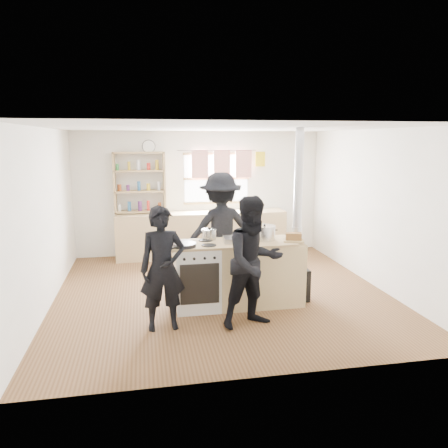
{
  "coord_description": "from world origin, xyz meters",
  "views": [
    {
      "loc": [
        -1.16,
        -6.35,
        2.33
      ],
      "look_at": [
        0.02,
        -0.1,
        1.1
      ],
      "focal_mm": 35.0,
      "sensor_mm": 36.0,
      "label": 1
    }
  ],
  "objects_px": {
    "person_near_right": "(254,262)",
    "person_far": "(221,230)",
    "thermos": "(255,204)",
    "person_near_left": "(163,269)",
    "stockpot_counter": "(264,233)",
    "bread_board": "(294,238)",
    "roast_tray": "(235,239)",
    "stockpot_stove": "(209,234)",
    "cooking_island": "(238,273)",
    "flue_heater": "(296,256)",
    "skillet_greens": "(184,245)"
  },
  "relations": [
    {
      "from": "person_near_right",
      "to": "person_far",
      "type": "distance_m",
      "value": 1.64
    },
    {
      "from": "thermos",
      "to": "person_near_left",
      "type": "bearing_deg",
      "value": -121.31
    },
    {
      "from": "stockpot_counter",
      "to": "bread_board",
      "type": "distance_m",
      "value": 0.41
    },
    {
      "from": "roast_tray",
      "to": "person_far",
      "type": "height_order",
      "value": "person_far"
    },
    {
      "from": "stockpot_stove",
      "to": "person_far",
      "type": "height_order",
      "value": "person_far"
    },
    {
      "from": "cooking_island",
      "to": "thermos",
      "type": "bearing_deg",
      "value": 70.81
    },
    {
      "from": "stockpot_stove",
      "to": "person_near_right",
      "type": "relative_size",
      "value": 0.13
    },
    {
      "from": "bread_board",
      "to": "person_near_left",
      "type": "xyz_separation_m",
      "value": [
        -1.85,
        -0.48,
        -0.21
      ]
    },
    {
      "from": "cooking_island",
      "to": "roast_tray",
      "type": "bearing_deg",
      "value": -179.66
    },
    {
      "from": "flue_heater",
      "to": "person_near_left",
      "type": "height_order",
      "value": "flue_heater"
    },
    {
      "from": "thermos",
      "to": "flue_heater",
      "type": "height_order",
      "value": "flue_heater"
    },
    {
      "from": "stockpot_stove",
      "to": "bread_board",
      "type": "relative_size",
      "value": 0.65
    },
    {
      "from": "skillet_greens",
      "to": "stockpot_stove",
      "type": "distance_m",
      "value": 0.54
    },
    {
      "from": "flue_heater",
      "to": "person_far",
      "type": "xyz_separation_m",
      "value": [
        -0.96,
        0.85,
        0.26
      ]
    },
    {
      "from": "person_far",
      "to": "stockpot_stove",
      "type": "bearing_deg",
      "value": 61.15
    },
    {
      "from": "roast_tray",
      "to": "flue_heater",
      "type": "xyz_separation_m",
      "value": [
        0.92,
        0.06,
        -0.31
      ]
    },
    {
      "from": "skillet_greens",
      "to": "flue_heater",
      "type": "xyz_separation_m",
      "value": [
        1.65,
        0.22,
        -0.3
      ]
    },
    {
      "from": "thermos",
      "to": "person_near_right",
      "type": "xyz_separation_m",
      "value": [
        -0.93,
        -3.49,
        -0.22
      ]
    },
    {
      "from": "thermos",
      "to": "person_near_right",
      "type": "height_order",
      "value": "person_near_right"
    },
    {
      "from": "person_near_left",
      "to": "stockpot_counter",
      "type": "bearing_deg",
      "value": 19.2
    },
    {
      "from": "stockpot_counter",
      "to": "person_far",
      "type": "distance_m",
      "value": 1.0
    },
    {
      "from": "roast_tray",
      "to": "stockpot_stove",
      "type": "xyz_separation_m",
      "value": [
        -0.34,
        0.21,
        0.04
      ]
    },
    {
      "from": "cooking_island",
      "to": "roast_tray",
      "type": "distance_m",
      "value": 0.5
    },
    {
      "from": "flue_heater",
      "to": "stockpot_stove",
      "type": "bearing_deg",
      "value": 173.13
    },
    {
      "from": "roast_tray",
      "to": "skillet_greens",
      "type": "bearing_deg",
      "value": -167.56
    },
    {
      "from": "cooking_island",
      "to": "flue_heater",
      "type": "xyz_separation_m",
      "value": [
        0.87,
        0.06,
        0.19
      ]
    },
    {
      "from": "stockpot_counter",
      "to": "bread_board",
      "type": "height_order",
      "value": "stockpot_counter"
    },
    {
      "from": "skillet_greens",
      "to": "stockpot_stove",
      "type": "xyz_separation_m",
      "value": [
        0.39,
        0.37,
        0.05
      ]
    },
    {
      "from": "stockpot_counter",
      "to": "person_near_right",
      "type": "distance_m",
      "value": 0.86
    },
    {
      "from": "cooking_island",
      "to": "stockpot_counter",
      "type": "xyz_separation_m",
      "value": [
        0.38,
        0.04,
        0.57
      ]
    },
    {
      "from": "stockpot_counter",
      "to": "stockpot_stove",
      "type": "bearing_deg",
      "value": 167.27
    },
    {
      "from": "roast_tray",
      "to": "stockpot_counter",
      "type": "distance_m",
      "value": 0.44
    },
    {
      "from": "skillet_greens",
      "to": "person_far",
      "type": "distance_m",
      "value": 1.27
    },
    {
      "from": "person_near_left",
      "to": "person_near_right",
      "type": "bearing_deg",
      "value": -10.47
    },
    {
      "from": "person_near_left",
      "to": "cooking_island",
      "type": "bearing_deg",
      "value": 24.65
    },
    {
      "from": "stockpot_counter",
      "to": "person_near_right",
      "type": "bearing_deg",
      "value": -114.61
    },
    {
      "from": "cooking_island",
      "to": "skillet_greens",
      "type": "xyz_separation_m",
      "value": [
        -0.77,
        -0.16,
        0.49
      ]
    },
    {
      "from": "thermos",
      "to": "flue_heater",
      "type": "xyz_separation_m",
      "value": [
        -0.09,
        -2.71,
        -0.39
      ]
    },
    {
      "from": "skillet_greens",
      "to": "stockpot_counter",
      "type": "height_order",
      "value": "stockpot_counter"
    },
    {
      "from": "bread_board",
      "to": "stockpot_counter",
      "type": "bearing_deg",
      "value": 157.29
    },
    {
      "from": "stockpot_stove",
      "to": "bread_board",
      "type": "height_order",
      "value": "stockpot_stove"
    },
    {
      "from": "stockpot_stove",
      "to": "bread_board",
      "type": "bearing_deg",
      "value": -16.14
    },
    {
      "from": "bread_board",
      "to": "roast_tray",
      "type": "bearing_deg",
      "value": 171.57
    },
    {
      "from": "flue_heater",
      "to": "person_near_left",
      "type": "xyz_separation_m",
      "value": [
        -1.96,
        -0.66,
        0.12
      ]
    },
    {
      "from": "flue_heater",
      "to": "thermos",
      "type": "bearing_deg",
      "value": 88.11
    },
    {
      "from": "thermos",
      "to": "roast_tray",
      "type": "relative_size",
      "value": 0.85
    },
    {
      "from": "cooking_island",
      "to": "person_far",
      "type": "relative_size",
      "value": 1.08
    },
    {
      "from": "bread_board",
      "to": "person_near_right",
      "type": "xyz_separation_m",
      "value": [
        -0.73,
        -0.6,
        -0.15
      ]
    },
    {
      "from": "stockpot_stove",
      "to": "bread_board",
      "type": "xyz_separation_m",
      "value": [
        1.15,
        -0.33,
        -0.03
      ]
    },
    {
      "from": "thermos",
      "to": "person_near_right",
      "type": "distance_m",
      "value": 3.62
    }
  ]
}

